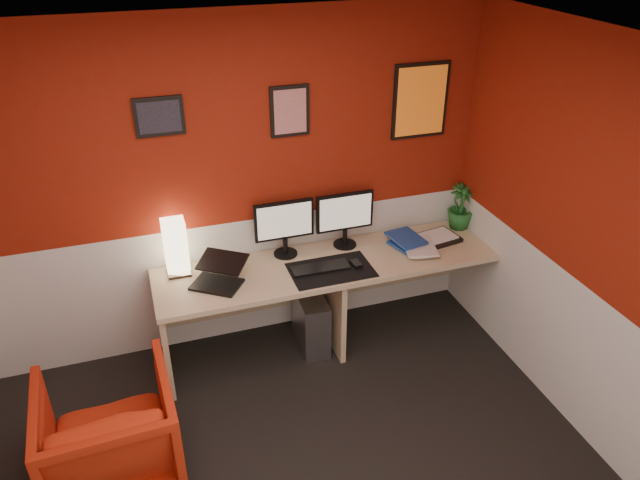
{
  "coord_description": "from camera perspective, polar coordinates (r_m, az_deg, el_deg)",
  "views": [
    {
      "loc": [
        -0.54,
        -2.21,
        3.07
      ],
      "look_at": [
        0.6,
        1.21,
        1.05
      ],
      "focal_mm": 33.96,
      "sensor_mm": 36.0,
      "label": 1
    }
  ],
  "objects": [
    {
      "name": "art_center",
      "position": [
        4.28,
        -2.87,
        12.04
      ],
      "size": [
        0.28,
        0.02,
        0.36
      ],
      "primitive_type": "cube",
      "color": "red",
      "rests_on": "wall_back"
    },
    {
      "name": "mouse",
      "position": [
        4.43,
        3.42,
        -2.28
      ],
      "size": [
        0.07,
        0.11,
        0.03
      ],
      "primitive_type": "cube",
      "rotation": [
        0.0,
        0.0,
        0.09
      ],
      "color": "black",
      "rests_on": "desk_mat"
    },
    {
      "name": "monitor_right",
      "position": [
        4.58,
        2.42,
        2.68
      ],
      "size": [
        0.45,
        0.06,
        0.58
      ],
      "primitive_type": "cube",
      "color": "black",
      "rests_on": "desk"
    },
    {
      "name": "monitor_left",
      "position": [
        4.45,
        -3.36,
        1.86
      ],
      "size": [
        0.45,
        0.06,
        0.58
      ],
      "primitive_type": "cube",
      "color": "black",
      "rests_on": "desk"
    },
    {
      "name": "pc_tower",
      "position": [
        4.74,
        -0.87,
        -7.56
      ],
      "size": [
        0.22,
        0.46,
        0.45
      ],
      "primitive_type": "cube",
      "rotation": [
        0.0,
        0.0,
        -0.05
      ],
      "color": "#99999E",
      "rests_on": "ground"
    },
    {
      "name": "book_middle",
      "position": [
        4.64,
        7.94,
        -0.69
      ],
      "size": [
        0.3,
        0.36,
        0.02
      ],
      "primitive_type": "imported",
      "rotation": [
        0.0,
        0.0,
        -0.23
      ],
      "color": "silver",
      "rests_on": "book_bottom"
    },
    {
      "name": "book_top",
      "position": [
        4.66,
        6.97,
        -0.16
      ],
      "size": [
        0.26,
        0.33,
        0.03
      ],
      "primitive_type": "imported",
      "rotation": [
        0.0,
        0.0,
        0.14
      ],
      "color": "navy",
      "rests_on": "book_middle"
    },
    {
      "name": "shoji_lamp",
      "position": [
        4.38,
        -13.42,
        -0.82
      ],
      "size": [
        0.16,
        0.16,
        0.4
      ],
      "primitive_type": "cube",
      "color": "#FFE5B2",
      "rests_on": "desk"
    },
    {
      "name": "art_left",
      "position": [
        4.13,
        -14.91,
        11.18
      ],
      "size": [
        0.32,
        0.02,
        0.26
      ],
      "primitive_type": "cube",
      "color": "black",
      "rests_on": "wall_back"
    },
    {
      "name": "laptop",
      "position": [
        4.23,
        -9.82,
        -3.01
      ],
      "size": [
        0.4,
        0.38,
        0.22
      ],
      "primitive_type": "cube",
      "rotation": [
        0.0,
        0.0,
        -0.62
      ],
      "color": "black",
      "rests_on": "desk"
    },
    {
      "name": "wainscot_back",
      "position": [
        4.74,
        -8.99,
        -3.89
      ],
      "size": [
        4.0,
        0.01,
        1.0
      ],
      "primitive_type": "cube",
      "color": "silver",
      "rests_on": "ground"
    },
    {
      "name": "desk_mat",
      "position": [
        4.39,
        1.05,
        -2.84
      ],
      "size": [
        0.6,
        0.38,
        0.01
      ],
      "primitive_type": "cube",
      "color": "black",
      "rests_on": "desk"
    },
    {
      "name": "potted_plant",
      "position": [
        5.02,
        13.1,
        3.06
      ],
      "size": [
        0.23,
        0.23,
        0.37
      ],
      "primitive_type": "imported",
      "rotation": [
        0.0,
        0.0,
        0.11
      ],
      "color": "#19591E",
      "rests_on": "desk"
    },
    {
      "name": "book_bottom",
      "position": [
        4.66,
        7.32,
        -0.9
      ],
      "size": [
        0.27,
        0.31,
        0.03
      ],
      "primitive_type": "imported",
      "rotation": [
        0.0,
        0.0,
        0.31
      ],
      "color": "navy",
      "rests_on": "desk"
    },
    {
      "name": "desk",
      "position": [
        4.69,
        1.03,
        -5.88
      ],
      "size": [
        2.6,
        0.65,
        0.73
      ],
      "primitive_type": "cube",
      "color": "tan",
      "rests_on": "ground"
    },
    {
      "name": "wall_back",
      "position": [
        4.39,
        -9.76,
        4.37
      ],
      "size": [
        4.0,
        0.01,
        2.5
      ],
      "primitive_type": "cube",
      "color": "maroon",
      "rests_on": "ground"
    },
    {
      "name": "zen_tray",
      "position": [
        4.85,
        10.85,
        0.12
      ],
      "size": [
        0.39,
        0.3,
        0.03
      ],
      "primitive_type": "cube",
      "rotation": [
        0.0,
        0.0,
        0.17
      ],
      "color": "black",
      "rests_on": "desk"
    },
    {
      "name": "ceiling",
      "position": [
        2.34,
        -4.78,
        15.17
      ],
      "size": [
        4.0,
        3.5,
        0.01
      ],
      "primitive_type": "cube",
      "color": "white",
      "rests_on": "ground"
    },
    {
      "name": "wall_right",
      "position": [
        3.82,
        26.58,
        -2.52
      ],
      "size": [
        0.01,
        3.5,
        2.5
      ],
      "primitive_type": "cube",
      "color": "maroon",
      "rests_on": "ground"
    },
    {
      "name": "armchair",
      "position": [
        3.91,
        -19.18,
        -16.81
      ],
      "size": [
        0.78,
        0.8,
        0.7
      ],
      "primitive_type": "imported",
      "rotation": [
        0.0,
        0.0,
        3.18
      ],
      "color": "#B02812",
      "rests_on": "ground"
    },
    {
      "name": "art_right",
      "position": [
        4.65,
        9.44,
        12.82
      ],
      "size": [
        0.44,
        0.02,
        0.56
      ],
      "primitive_type": "cube",
      "color": "orange",
      "rests_on": "wall_back"
    },
    {
      "name": "wainscot_right",
      "position": [
        4.23,
        24.27,
        -11.23
      ],
      "size": [
        0.01,
        3.5,
        1.0
      ],
      "primitive_type": "cube",
      "color": "silver",
      "rests_on": "ground"
    },
    {
      "name": "keyboard",
      "position": [
        4.39,
        0.03,
        -2.64
      ],
      "size": [
        0.42,
        0.15,
        0.02
      ],
      "primitive_type": "cube",
      "rotation": [
        0.0,
        0.0,
        -0.02
      ],
      "color": "black",
      "rests_on": "desk_mat"
    }
  ]
}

